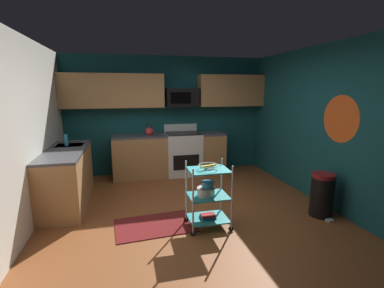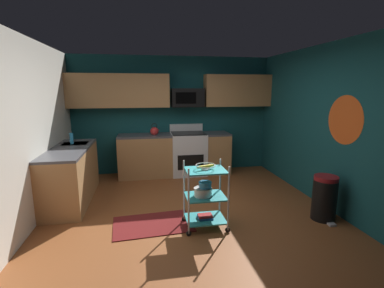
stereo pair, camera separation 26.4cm
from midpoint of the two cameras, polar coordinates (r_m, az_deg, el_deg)
name	(u,v)px [view 1 (the left image)]	position (r m, az deg, el deg)	size (l,w,h in m)	color
floor	(192,216)	(4.38, -1.75, -14.66)	(4.40, 4.80, 0.04)	brown
wall_back	(167,115)	(6.36, -6.36, 5.86)	(4.52, 0.06, 2.60)	#14474C
wall_left	(19,137)	(4.15, -33.58, 1.17)	(0.06, 4.80, 2.60)	silver
wall_right	(326,126)	(4.94, 24.42, 3.36)	(0.06, 4.80, 2.60)	#14474C
wall_flower_decal	(340,119)	(4.65, 26.74, 4.60)	(0.71, 0.71, 0.00)	#E5591E
counter_run	(133,162)	(5.64, -13.25, -3.70)	(3.42, 2.35, 0.92)	#B27F4C
oven_range	(183,153)	(6.22, -3.05, -1.89)	(0.76, 0.65, 1.10)	white
upper_cabinets	(165,91)	(6.13, -6.87, 10.79)	(4.40, 0.33, 0.70)	#B27F4C
microwave	(182,98)	(6.16, -3.35, 9.46)	(0.70, 0.39, 0.40)	black
rolling_cart	(208,196)	(3.87, 1.35, -10.57)	(0.60, 0.44, 0.91)	silver
fruit_bowl	(209,166)	(3.73, 1.38, -4.54)	(0.27, 0.27, 0.07)	silver
mixing_bowl_large	(206,191)	(3.84, 0.86, -9.71)	(0.25, 0.25, 0.11)	silver
mixing_bowl_small	(208,184)	(3.82, 1.31, -8.24)	(0.18, 0.18, 0.08)	#338CBF
book_stack	(208,216)	(3.99, 1.33, -14.59)	(0.20, 0.18, 0.05)	#1E4C8C
kettle	(149,131)	(6.03, -10.00, 2.56)	(0.21, 0.18, 0.26)	red
dish_soap_bottle	(66,140)	(5.35, -25.70, 0.75)	(0.06, 0.06, 0.20)	#2D8CBF
trash_can	(322,195)	(4.61, 23.64, -9.55)	(0.34, 0.42, 0.66)	black
floor_rug	(155,225)	(4.12, -9.43, -16.12)	(1.10, 0.70, 0.01)	maroon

